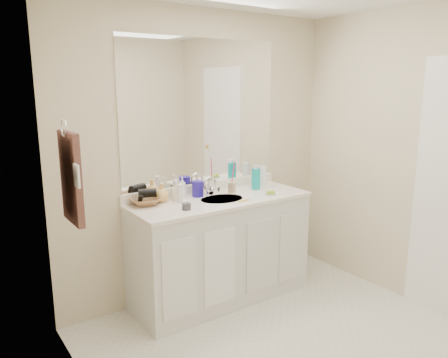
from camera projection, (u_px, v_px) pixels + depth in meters
The scene contains 28 objects.
floor at pixel (307, 356), 2.94m from camera, with size 2.60×2.60×0.00m, color silver.
wall_back at pixel (202, 155), 3.72m from camera, with size 2.60×0.02×2.40m, color beige.
wall_left at pixel (111, 220), 1.95m from camera, with size 0.02×2.60×2.40m, color beige.
wall_right at pixel (432, 162), 3.41m from camera, with size 0.02×2.60×2.40m, color beige.
vanity_cabinet at pixel (221, 250), 3.67m from camera, with size 1.50×0.55×0.85m, color silver.
countertop at pixel (221, 200), 3.57m from camera, with size 1.52×0.57×0.03m, color white.
backsplash at pixel (204, 187), 3.77m from camera, with size 1.52×0.03×0.08m, color white.
sink_basin at pixel (222, 200), 3.56m from camera, with size 0.37×0.37×0.02m, color #B6B49F.
faucet at pixel (210, 188), 3.69m from camera, with size 0.02×0.02×0.11m, color silver.
mirror at pixel (202, 113), 3.64m from camera, with size 1.48×0.01×1.20m, color white.
blue_mug at pixel (198, 189), 3.61m from camera, with size 0.10×0.10×0.13m, color #221595.
tan_cup at pixel (232, 188), 3.74m from camera, with size 0.07×0.07×0.09m, color tan.
toothbrush at pixel (233, 175), 3.72m from camera, with size 0.01×0.01×0.21m, color #DC3A6F.
mouthwash_bottle at pixel (256, 179), 3.86m from camera, with size 0.08×0.08×0.19m, color #0DA2A1.
clear_pump_bottle at pixel (263, 176), 3.98m from camera, with size 0.07×0.07×0.18m, color white.
soap_dish at pixel (270, 194), 3.67m from camera, with size 0.09×0.07×0.01m, color silver.
green_soap at pixel (270, 192), 3.67m from camera, with size 0.07×0.05×0.02m, color #97C630.
orange_comb at pixel (244, 201), 3.49m from camera, with size 0.12×0.02×0.00m, color orange.
dark_jar at pixel (187, 206), 3.24m from camera, with size 0.07×0.07×0.05m, color #38373E.
extra_white_bottle at pixel (180, 194), 3.42m from camera, with size 0.05×0.05×0.15m, color white.
soap_bottle_white at pixel (182, 187), 3.59m from camera, with size 0.07×0.07×0.17m, color white.
soap_bottle_cream at pixel (176, 191), 3.51m from camera, with size 0.07×0.07×0.15m, color #F6F3C9.
soap_bottle_yellow at pixel (162, 193), 3.45m from camera, with size 0.11×0.11×0.15m, color #FABC61.
wicker_basket at pixel (145, 201), 3.37m from camera, with size 0.24×0.24×0.06m, color brown.
hair_dryer at pixel (147, 193), 3.37m from camera, with size 0.07×0.07×0.14m, color black.
towel_ring at pixel (64, 128), 2.52m from camera, with size 0.11×0.11×0.01m, color silver.
hand_towel at pixel (71, 178), 2.59m from camera, with size 0.04×0.32×0.55m, color #3C2420.
switch_plate at pixel (77, 176), 2.41m from camera, with size 0.01×0.09×0.13m, color white.
Camera 1 is at (-1.95, -1.82, 1.80)m, focal length 35.00 mm.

